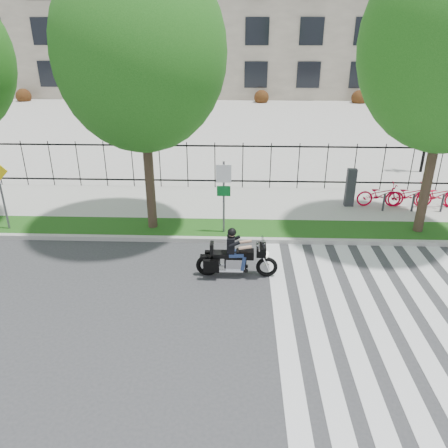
{
  "coord_description": "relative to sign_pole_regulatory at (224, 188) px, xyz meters",
  "views": [
    {
      "loc": [
        1.06,
        -9.03,
        6.57
      ],
      "look_at": [
        0.62,
        3.0,
        1.16
      ],
      "focal_mm": 35.0,
      "sensor_mm": 36.0,
      "label": 1
    }
  ],
  "objects": [
    {
      "name": "sign_pole_warning",
      "position": [
        -7.55,
        0.0,
        0.0
      ],
      "size": [
        0.78,
        0.09,
        2.49
      ],
      "color": "#59595B",
      "rests_on": "grass_verge"
    },
    {
      "name": "plaza",
      "position": [
        -0.55,
        20.42,
        -1.69
      ],
      "size": [
        80.0,
        34.0,
        0.1
      ],
      "primitive_type": "cube",
      "color": "#A6A49B",
      "rests_on": "ground"
    },
    {
      "name": "sidewalk",
      "position": [
        -0.55,
        2.87,
        -1.66
      ],
      "size": [
        60.0,
        3.5,
        0.15
      ],
      "primitive_type": "cube",
      "color": "#A6A49B",
      "rests_on": "ground"
    },
    {
      "name": "street_tree_1",
      "position": [
        -2.53,
        0.37,
        4.17
      ],
      "size": [
        5.26,
        5.26,
        8.79
      ],
      "color": "#37281E",
      "rests_on": "grass_verge"
    },
    {
      "name": "sign_pole_regulatory",
      "position": [
        0.0,
        0.0,
        0.0
      ],
      "size": [
        0.5,
        0.09,
        2.5
      ],
      "color": "#59595B",
      "rests_on": "grass_verge"
    },
    {
      "name": "lamp_post_right",
      "position": [
        9.45,
        7.42,
        1.47
      ],
      "size": [
        1.06,
        0.7,
        4.25
      ],
      "color": "black",
      "rests_on": "ground"
    },
    {
      "name": "motorcycle_rider",
      "position": [
        0.46,
        -2.64,
        -1.13
      ],
      "size": [
        2.36,
        0.69,
        1.82
      ],
      "color": "black",
      "rests_on": "ground"
    },
    {
      "name": "iron_fence",
      "position": [
        -0.55,
        4.62,
        -0.59
      ],
      "size": [
        30.0,
        0.06,
        2.0
      ],
      "primitive_type": null,
      "color": "black",
      "rests_on": "sidewalk"
    },
    {
      "name": "crosswalk_stripes",
      "position": [
        4.27,
        -4.58,
        -1.73
      ],
      "size": [
        5.7,
        8.0,
        0.01
      ],
      "primitive_type": null,
      "color": "silver",
      "rests_on": "ground"
    },
    {
      "name": "curb",
      "position": [
        -0.55,
        -0.48,
        -1.66
      ],
      "size": [
        60.0,
        0.2,
        0.15
      ],
      "primitive_type": "cube",
      "color": "#AFADA5",
      "rests_on": "ground"
    },
    {
      "name": "ground",
      "position": [
        -0.55,
        -4.58,
        -1.74
      ],
      "size": [
        120.0,
        120.0,
        0.0
      ],
      "primitive_type": "plane",
      "color": "#353538",
      "rests_on": "ground"
    },
    {
      "name": "grass_verge",
      "position": [
        -0.55,
        0.37,
        -1.66
      ],
      "size": [
        60.0,
        1.5,
        0.15
      ],
      "primitive_type": "cube",
      "color": "#164812",
      "rests_on": "ground"
    }
  ]
}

